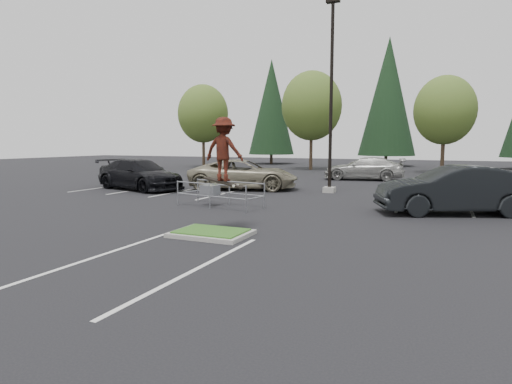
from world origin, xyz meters
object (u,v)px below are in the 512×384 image
at_px(car_l_black, 138,174).
at_px(car_r_charc, 454,190).
at_px(light_pole, 331,107).
at_px(cart_corral, 212,190).
at_px(conif_a, 271,107).
at_px(car_l_tan, 242,174).
at_px(car_l_grey, 144,173).
at_px(car_far_silver, 364,169).
at_px(decid_a, 203,116).
at_px(skateboarder, 224,150).
at_px(conif_b, 388,97).
at_px(decid_b, 312,108).
at_px(decid_c, 445,112).

xyz_separation_m(car_l_black, car_r_charc, (16.50, -2.12, 0.05)).
bearing_deg(light_pole, cart_corral, -116.69).
xyz_separation_m(conif_a, car_l_tan, (9.50, -28.50, -6.23)).
bearing_deg(car_l_grey, car_far_silver, -65.25).
xyz_separation_m(decid_a, car_far_silver, (18.91, -9.35, -4.76)).
distance_m(car_r_charc, car_far_silver, 14.78).
distance_m(car_l_tan, car_r_charc, 11.88).
height_order(car_l_tan, car_l_grey, car_l_tan).
distance_m(skateboarder, car_l_grey, 15.60).
height_order(light_pole, conif_b, conif_b).
xyz_separation_m(skateboarder, car_far_silver, (0.99, 19.68, -1.66)).
distance_m(decid_a, conif_b, 20.95).
relative_size(skateboarder, car_r_charc, 0.39).
bearing_deg(car_r_charc, decid_b, -173.33).
xyz_separation_m(decid_c, car_l_tan, (-10.49, -18.33, -4.39)).
relative_size(decid_b, conif_b, 0.66).
relative_size(light_pole, car_l_tan, 1.63).
xyz_separation_m(decid_a, car_l_black, (8.01, -20.91, -4.71)).
bearing_deg(car_l_grey, decid_a, 7.59).
bearing_deg(car_far_silver, decid_c, 144.41).
bearing_deg(car_l_grey, conif_a, -6.75).
relative_size(decid_a, skateboarder, 4.10).
distance_m(cart_corral, car_l_grey, 10.64).
distance_m(light_pole, decid_a, 25.86).
relative_size(decid_c, skateboarder, 3.86).
distance_m(light_pole, skateboarder, 11.21).
height_order(skateboarder, car_r_charc, skateboarder).
bearing_deg(decid_a, decid_c, -0.48).
bearing_deg(car_l_grey, car_l_tan, -101.76).
xyz_separation_m(decid_b, cart_corral, (3.09, -25.32, -5.38)).
bearing_deg(car_l_tan, conif_b, -25.38).
bearing_deg(skateboarder, car_l_tan, -64.68).
relative_size(cart_corral, car_l_black, 0.65).
height_order(light_pole, decid_b, light_pole).
bearing_deg(decid_c, car_l_grey, -133.65).
bearing_deg(conif_a, car_r_charc, -58.15).
height_order(conif_a, car_far_silver, conif_a).
relative_size(decid_b, car_l_tan, 1.55).
height_order(conif_a, skateboarder, conif_a).
bearing_deg(car_far_silver, skateboarder, -9.41).
bearing_deg(car_l_tan, decid_c, -46.34).
xyz_separation_m(skateboarder, car_l_tan, (-4.41, 10.50, -1.61)).
height_order(decid_c, car_r_charc, decid_c).
height_order(conif_a, car_l_grey, conif_a).
bearing_deg(skateboarder, decid_c, -99.36).
height_order(light_pole, car_l_black, light_pole).
relative_size(decid_c, car_l_black, 1.40).
bearing_deg(car_l_tan, car_r_charc, -128.81).
bearing_deg(decid_c, decid_a, 179.52).
height_order(decid_a, car_r_charc, decid_a).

